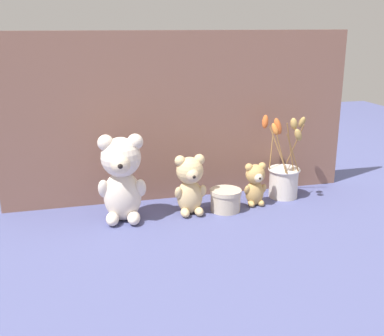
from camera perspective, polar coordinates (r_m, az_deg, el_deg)
ground_plane at (r=1.64m, az=0.18°, el=-5.30°), size 4.00×4.00×0.00m
backdrop_wall at (r=1.71m, az=-1.28°, el=6.03°), size 1.26×0.02×0.60m
teddy_bear_large at (r=1.54m, az=-8.32°, el=-1.03°), size 0.16×0.15×0.29m
teddy_bear_medium at (r=1.60m, az=-0.20°, el=-1.89°), size 0.11×0.10×0.20m
teddy_bear_small at (r=1.70m, az=7.50°, el=-1.82°), size 0.08×0.08×0.15m
flower_vase at (r=1.79m, az=10.82°, el=-0.91°), size 0.19×0.16×0.31m
decorative_tin_tall at (r=1.65m, az=3.99°, el=-3.79°), size 0.11×0.11×0.08m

